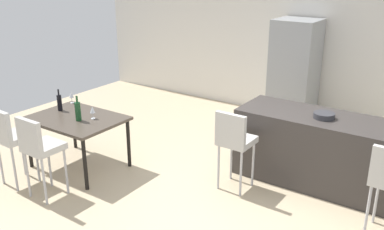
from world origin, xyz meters
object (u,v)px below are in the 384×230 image
at_px(kitchen_island, 319,150).
at_px(bar_chair_left, 234,138).
at_px(dining_chair_far, 39,145).
at_px(wine_bottle_corner, 78,111).
at_px(wine_glass_left, 92,110).
at_px(wine_glass_middle, 71,95).
at_px(refrigerator, 294,73).
at_px(dining_chair_near, 10,135).
at_px(dining_table, 77,122).
at_px(fruit_bowl, 324,115).
at_px(wine_bottle_inner, 60,102).

xyz_separation_m(kitchen_island, bar_chair_left, (-0.81, -0.78, 0.24)).
distance_m(dining_chair_far, wine_bottle_corner, 0.80).
relative_size(wine_glass_left, wine_glass_middle, 1.00).
bearing_deg(wine_glass_middle, wine_glass_left, -21.25).
relative_size(wine_glass_left, refrigerator, 0.09).
bearing_deg(wine_bottle_corner, dining_chair_near, -118.26).
relative_size(dining_chair_near, wine_glass_left, 6.03).
distance_m(wine_bottle_corner, wine_glass_middle, 0.81).
bearing_deg(wine_bottle_corner, kitchen_island, 28.27).
xyz_separation_m(kitchen_island, wine_glass_middle, (-3.45, -1.04, 0.40)).
bearing_deg(dining_table, bar_chair_left, 17.44).
distance_m(wine_glass_left, refrigerator, 3.58).
bearing_deg(refrigerator, wine_glass_middle, -128.45).
xyz_separation_m(dining_chair_near, refrigerator, (2.07, 4.15, 0.22)).
distance_m(wine_bottle_corner, refrigerator, 3.77).
relative_size(wine_glass_left, fruit_bowl, 0.67).
bearing_deg(wine_bottle_corner, refrigerator, 63.85).
distance_m(wine_glass_left, wine_glass_middle, 0.82).
relative_size(bar_chair_left, refrigerator, 0.57).
xyz_separation_m(wine_glass_middle, fruit_bowl, (3.48, 0.99, 0.09)).
distance_m(bar_chair_left, refrigerator, 2.69).
bearing_deg(dining_chair_far, dining_chair_near, 179.99).
bearing_deg(wine_glass_left, dining_chair_near, -119.21).
distance_m(kitchen_island, bar_chair_left, 1.15).
bearing_deg(kitchen_island, dining_chair_far, -139.33).
xyz_separation_m(wine_bottle_inner, wine_bottle_corner, (0.53, -0.13, 0.01)).
bearing_deg(kitchen_island, wine_glass_left, -153.44).
xyz_separation_m(kitchen_island, wine_bottle_corner, (-2.79, -1.50, 0.41)).
bearing_deg(dining_table, wine_bottle_inner, 170.40).
bearing_deg(bar_chair_left, dining_table, -162.56).
relative_size(dining_chair_far, fruit_bowl, 4.06).
xyz_separation_m(bar_chair_left, refrigerator, (-0.31, 2.66, 0.22)).
bearing_deg(dining_chair_near, wine_glass_middle, 101.80).
bearing_deg(wine_glass_middle, refrigerator, 51.55).
height_order(wine_glass_left, wine_glass_middle, same).
relative_size(dining_chair_far, wine_glass_middle, 6.03).
distance_m(wine_bottle_inner, fruit_bowl, 3.60).
height_order(wine_glass_left, refrigerator, refrigerator).
bearing_deg(refrigerator, fruit_bowl, -59.21).
xyz_separation_m(wine_bottle_inner, refrigerator, (2.20, 3.25, 0.06)).
distance_m(dining_chair_near, wine_glass_left, 1.07).
height_order(wine_bottle_corner, wine_glass_left, wine_bottle_corner).
bearing_deg(bar_chair_left, kitchen_island, 43.68).
bearing_deg(refrigerator, wine_bottle_corner, -116.15).
bearing_deg(refrigerator, wine_bottle_inner, -124.02).
bearing_deg(wine_bottle_corner, bar_chair_left, 20.08).
bearing_deg(bar_chair_left, dining_chair_far, -140.78).
bearing_deg(dining_chair_far, wine_glass_middle, 123.99).
relative_size(wine_bottle_inner, wine_glass_left, 1.80).
distance_m(kitchen_island, dining_chair_far, 3.47).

